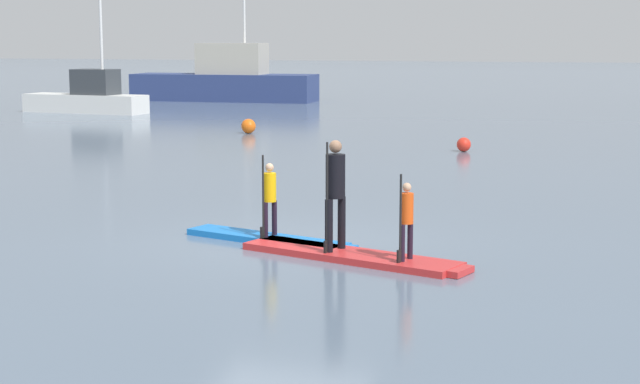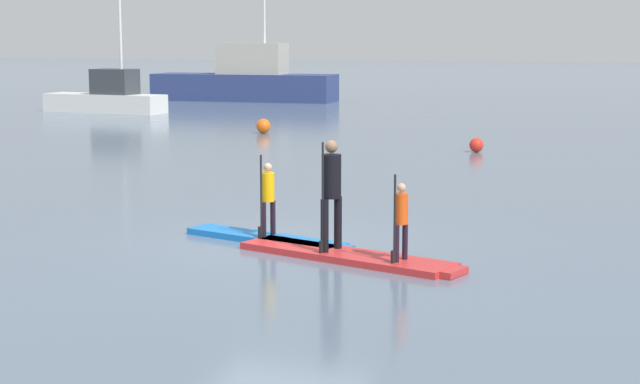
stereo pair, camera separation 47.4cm
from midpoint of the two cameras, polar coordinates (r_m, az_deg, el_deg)
ground_plane at (r=15.58m, az=-1.29°, el=-2.97°), size 240.00×240.00×0.00m
paddleboard_near at (r=15.71m, az=-2.08°, el=-2.68°), size 2.99×1.34×0.10m
paddler_child_solo at (r=15.58m, az=-2.13°, el=-0.17°), size 0.25×0.39×1.29m
paddleboard_far at (r=14.48m, az=2.64°, el=-3.67°), size 3.57×1.75×0.10m
paddler_adult at (r=14.48m, az=1.57°, el=0.25°), size 0.36×0.49×1.61m
paddler_child_front at (r=13.89m, az=5.58°, el=-1.45°), size 0.24×0.37×1.23m
fishing_boat_white_large at (r=51.01m, az=-3.96°, el=6.33°), size 9.37×2.77×7.44m
fishing_boat_green_midground at (r=43.80m, az=-11.68°, el=5.32°), size 5.57×1.93×5.46m
mooring_buoy_mid at (r=33.60m, az=-2.83°, el=3.77°), size 0.49×0.49×0.49m
mooring_buoy_far at (r=28.37m, az=9.36°, el=2.65°), size 0.40×0.40×0.40m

